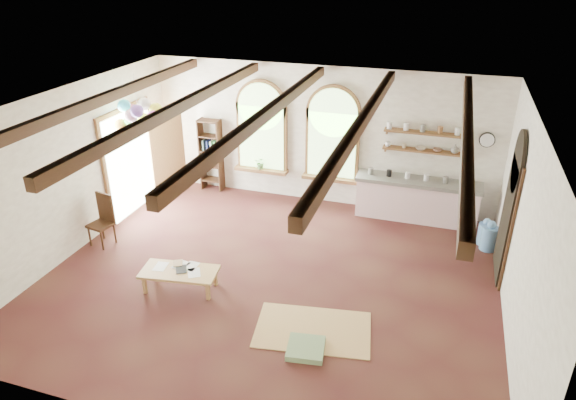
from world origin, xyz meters
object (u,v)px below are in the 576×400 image
at_px(coffee_table, 179,273).
at_px(balloon_cluster, 138,115).
at_px(kitchen_counter, 417,199).
at_px(side_chair, 103,230).

bearing_deg(coffee_table, balloon_cluster, 130.83).
bearing_deg(balloon_cluster, kitchen_counter, 16.20).
bearing_deg(side_chair, kitchen_counter, 27.19).
xyz_separation_m(side_chair, balloon_cluster, (0.24, 1.40, 2.03)).
bearing_deg(side_chair, coffee_table, -22.55).
height_order(kitchen_counter, coffee_table, kitchen_counter).
distance_m(kitchen_counter, balloon_cluster, 6.23).
height_order(side_chair, balloon_cluster, balloon_cluster).
bearing_deg(kitchen_counter, coffee_table, -132.80).
xyz_separation_m(coffee_table, balloon_cluster, (-2.01, 2.33, 2.00)).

